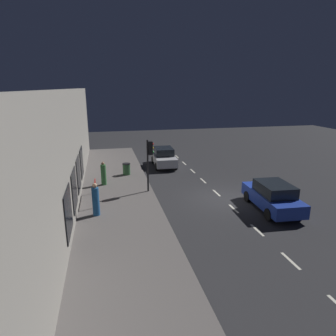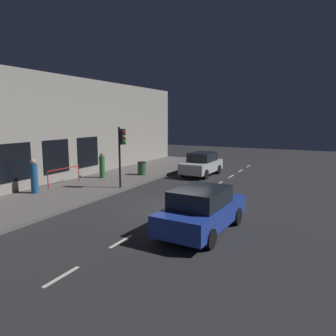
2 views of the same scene
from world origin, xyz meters
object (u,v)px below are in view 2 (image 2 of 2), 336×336
object	(u,v)px
parked_car_1	(202,164)
pedestrian_0	(34,177)
trash_bin	(142,168)
parked_car_0	(202,210)
pedestrian_1	(102,166)
traffic_light	(121,144)

from	to	relation	value
parked_car_1	pedestrian_0	bearing A→B (deg)	61.78
trash_bin	parked_car_1	bearing A→B (deg)	-144.98
pedestrian_0	parked_car_0	bearing A→B (deg)	-157.65
parked_car_1	pedestrian_1	xyz separation A→B (m)	(5.12, 4.45, 0.10)
traffic_light	parked_car_1	size ratio (longest dim) A/B	0.84
traffic_light	parked_car_1	distance (m)	6.99
pedestrian_0	traffic_light	bearing A→B (deg)	-109.16
parked_car_0	pedestrian_1	bearing A→B (deg)	149.99
parked_car_0	pedestrian_1	size ratio (longest dim) A/B	2.67
pedestrian_1	trash_bin	distance (m)	2.70
traffic_light	pedestrian_1	bearing A→B (deg)	-33.78
pedestrian_0	pedestrian_1	bearing A→B (deg)	-66.24
parked_car_1	trash_bin	size ratio (longest dim) A/B	4.50
parked_car_0	parked_car_1	size ratio (longest dim) A/B	1.08
traffic_light	pedestrian_1	world-z (taller)	traffic_light
pedestrian_0	trash_bin	world-z (taller)	pedestrian_0
parked_car_0	parked_car_1	xyz separation A→B (m)	(3.96, -10.44, -0.00)
traffic_light	parked_car_0	xyz separation A→B (m)	(-6.19, 4.06, -1.77)
traffic_light	pedestrian_0	world-z (taller)	traffic_light
parked_car_1	parked_car_0	bearing A→B (deg)	113.11
parked_car_1	pedestrian_0	size ratio (longest dim) A/B	2.25
parked_car_0	pedestrian_0	distance (m)	9.57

